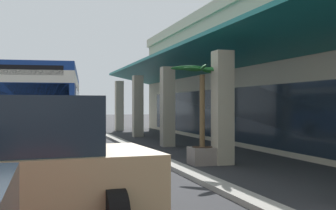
# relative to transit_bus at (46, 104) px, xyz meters

# --- Properties ---
(ground) EXTENTS (120.00, 120.00, 0.00)m
(ground) POSITION_rel_transit_bus_xyz_m (0.69, 7.23, -1.85)
(ground) COLOR #2D2D30
(curb_strip) EXTENTS (35.20, 0.50, 0.12)m
(curb_strip) POSITION_rel_transit_bus_xyz_m (0.12, 3.54, -1.79)
(curb_strip) COLOR #9E998E
(curb_strip) RESTS_ON ground
(plaza_building) EXTENTS (29.63, 13.63, 6.98)m
(plaza_building) POSITION_rel_transit_bus_xyz_m (0.12, 13.16, 1.64)
(plaza_building) COLOR #B2A88E
(plaza_building) RESTS_ON ground
(transit_bus) EXTENTS (11.40, 3.66, 3.34)m
(transit_bus) POSITION_rel_transit_bus_xyz_m (0.00, 0.00, 0.00)
(transit_bus) COLOR navy
(transit_bus) RESTS_ON ground
(pedestrian) EXTENTS (0.65, 0.47, 1.78)m
(pedestrian) POSITION_rel_transit_bus_xyz_m (8.73, -0.03, -0.84)
(pedestrian) COLOR navy
(pedestrian) RESTS_ON ground
(potted_palm) EXTENTS (1.67, 1.62, 3.09)m
(potted_palm) POSITION_rel_transit_bus_xyz_m (5.83, 4.54, -0.96)
(potted_palm) COLOR gray
(potted_palm) RESTS_ON ground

